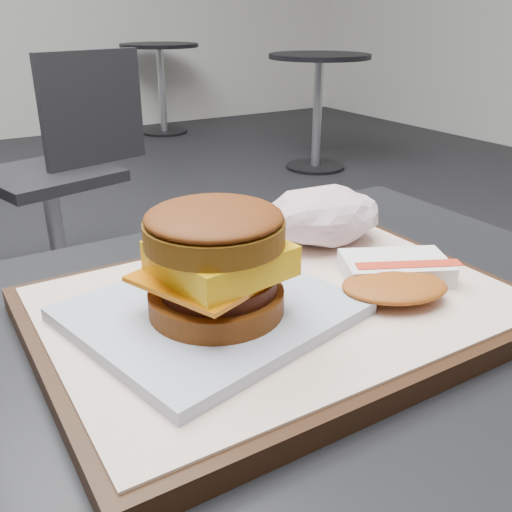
% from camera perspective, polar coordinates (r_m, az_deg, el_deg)
% --- Properties ---
extents(serving_tray, '(0.38, 0.28, 0.02)m').
position_cam_1_polar(serving_tray, '(0.47, 2.27, -5.26)').
color(serving_tray, black).
rests_on(serving_tray, customer_table).
extents(breakfast_sandwich, '(0.22, 0.21, 0.09)m').
position_cam_1_polar(breakfast_sandwich, '(0.42, -4.18, -1.72)').
color(breakfast_sandwich, silver).
rests_on(breakfast_sandwich, serving_tray).
extents(hash_brown, '(0.13, 0.12, 0.02)m').
position_cam_1_polar(hash_brown, '(0.49, 13.72, -1.95)').
color(hash_brown, white).
rests_on(hash_brown, serving_tray).
extents(crumpled_wrapper, '(0.12, 0.09, 0.05)m').
position_cam_1_polar(crumpled_wrapper, '(0.57, 6.80, 4.02)').
color(crumpled_wrapper, silver).
rests_on(crumpled_wrapper, serving_tray).
extents(neighbor_chair, '(0.64, 0.51, 0.88)m').
position_cam_1_polar(neighbor_chair, '(2.20, -18.59, 9.14)').
color(neighbor_chair, '#B4B4B9').
rests_on(neighbor_chair, ground).
extents(bg_table_near, '(0.66, 0.66, 0.75)m').
position_cam_1_polar(bg_table_near, '(3.92, 6.27, 16.74)').
color(bg_table_near, black).
rests_on(bg_table_near, ground).
extents(bg_table_far, '(0.66, 0.66, 0.75)m').
position_cam_1_polar(bg_table_far, '(5.20, -9.53, 18.17)').
color(bg_table_far, black).
rests_on(bg_table_far, ground).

